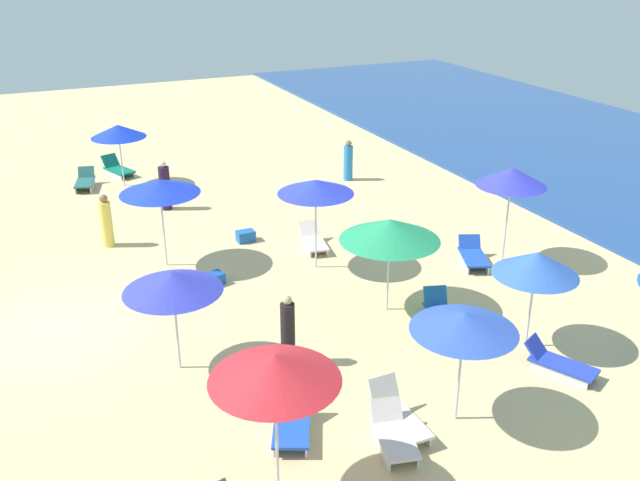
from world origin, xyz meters
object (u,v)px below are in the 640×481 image
object	(u,v)px
lounge_chair_4_1	(393,435)
cooler_box_0	(246,236)
umbrella_0	(512,177)
umbrella_6	(316,187)
umbrella_1	(160,187)
beachgoer_0	(288,332)
umbrella_3	(172,282)
umbrella_8	(536,264)
beachgoer_3	(165,187)
umbrella_5	(275,368)
lounge_chair_0_0	(473,256)
lounge_chair_6_0	(313,241)
lounge_chair_8_0	(559,363)
lounge_chair_4_0	(397,416)
umbrella_7	(118,131)
cooler_box_1	(213,279)
umbrella_2	(390,230)
umbrella_4	(464,322)
beachgoer_2	(106,222)
lounge_chair_7_0	(85,182)
lounge_chair_2_0	(439,311)
lounge_chair_5_0	(292,423)
beachgoer_1	(348,162)
lounge_chair_7_1	(118,169)

from	to	relation	value
lounge_chair_4_1	cooler_box_0	xyz separation A→B (m)	(-10.09, 0.59, -0.09)
umbrella_0	umbrella_6	world-z (taller)	umbrella_0
umbrella_1	beachgoer_0	size ratio (longest dim) A/B	1.54
umbrella_3	umbrella_8	distance (m)	7.75
umbrella_3	lounge_chair_4_1	bearing A→B (deg)	35.30
beachgoer_3	umbrella_5	bearing A→B (deg)	-4.40
lounge_chair_0_0	beachgoer_3	size ratio (longest dim) A/B	0.93
lounge_chair_6_0	lounge_chair_8_0	size ratio (longest dim) A/B	0.99
umbrella_1	lounge_chair_4_0	xyz separation A→B (m)	(8.96, 2.33, -2.08)
lounge_chair_4_0	umbrella_7	xyz separation A→B (m)	(-16.54, -2.20, 1.81)
umbrella_0	umbrella_3	distance (m)	9.88
cooler_box_1	beachgoer_3	bearing A→B (deg)	73.29
umbrella_2	umbrella_4	bearing A→B (deg)	-11.89
umbrella_7	cooler_box_0	bearing A→B (deg)	19.71
umbrella_2	lounge_chair_6_0	bearing A→B (deg)	-178.07
cooler_box_0	cooler_box_1	distance (m)	2.99
umbrella_5	umbrella_6	world-z (taller)	umbrella_5
beachgoer_2	umbrella_0	bearing A→B (deg)	111.19
lounge_chair_7_0	lounge_chair_0_0	bearing A→B (deg)	-36.98
lounge_chair_2_0	lounge_chair_4_0	world-z (taller)	lounge_chair_4_0
umbrella_5	beachgoer_0	xyz separation A→B (m)	(-3.62, 1.63, -1.73)
umbrella_0	lounge_chair_6_0	xyz separation A→B (m)	(-3.13, -4.55, -2.32)
lounge_chair_2_0	lounge_chair_4_1	world-z (taller)	lounge_chair_2_0
lounge_chair_7_0	beachgoer_2	xyz separation A→B (m)	(5.80, -0.05, 0.51)
lounge_chair_4_1	beachgoer_0	bearing A→B (deg)	115.11
beachgoer_2	cooler_box_0	distance (m)	4.15
lounge_chair_5_0	lounge_chair_8_0	distance (m)	5.96
beachgoer_2	umbrella_4	bearing A→B (deg)	74.03
beachgoer_0	beachgoer_1	size ratio (longest dim) A/B	1.06
umbrella_7	umbrella_8	xyz separation A→B (m)	(15.20, 6.34, -0.02)
umbrella_4	lounge_chair_8_0	world-z (taller)	umbrella_4
umbrella_0	lounge_chair_6_0	size ratio (longest dim) A/B	1.78
cooler_box_0	lounge_chair_4_1	bearing A→B (deg)	-95.28
lounge_chair_0_0	umbrella_6	distance (m)	4.94
lounge_chair_2_0	lounge_chair_5_0	size ratio (longest dim) A/B	0.90
lounge_chair_7_0	cooler_box_1	xyz separation A→B (m)	(9.61, 2.07, -0.09)
umbrella_8	beachgoer_3	bearing A→B (deg)	-155.75
umbrella_1	umbrella_3	size ratio (longest dim) A/B	1.12
lounge_chair_5_0	lounge_chair_6_0	world-z (taller)	lounge_chair_5_0
umbrella_4	lounge_chair_4_1	xyz separation A→B (m)	(0.21, -1.50, -1.88)
umbrella_4	umbrella_7	distance (m)	17.09
lounge_chair_6_0	umbrella_4	bearing A→B (deg)	-85.68
lounge_chair_0_0	umbrella_3	xyz separation A→B (m)	(1.76, -8.86, 1.81)
lounge_chair_7_1	cooler_box_0	size ratio (longest dim) A/B	2.99
lounge_chair_6_0	umbrella_8	world-z (taller)	umbrella_8
umbrella_7	umbrella_8	bearing A→B (deg)	22.63
beachgoer_2	cooler_box_1	bearing A→B (deg)	80.18
umbrella_4	umbrella_5	world-z (taller)	umbrella_5
umbrella_2	umbrella_8	size ratio (longest dim) A/B	1.04
lounge_chair_7_0	lounge_chair_8_0	size ratio (longest dim) A/B	0.95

